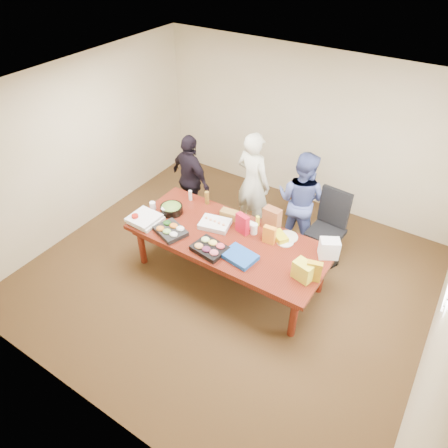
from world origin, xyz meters
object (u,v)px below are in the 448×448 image
Objects in this scene: office_chair at (326,231)px; person_right at (301,200)px; salad_bowl at (171,209)px; conference_table at (228,257)px; person_center at (253,183)px; sheet_cake at (215,224)px.

person_right is (-0.52, 0.18, 0.26)m from office_chair.
office_chair is at bearing 27.86° from salad_bowl.
salad_bowl reaches higher than conference_table.
person_center reaches higher than sheet_cake.
conference_table is at bearing -127.45° from office_chair.
conference_table is at bearing -1.81° from salad_bowl.
salad_bowl reaches higher than sheet_cake.
office_chair is at bearing 47.38° from conference_table.
person_center is 1.07× the size of person_right.
office_chair reaches higher than salad_bowl.
office_chair is at bearing -173.32° from person_center.
person_center is 1.13m from sheet_cake.
person_center is at bearing 59.64° from salad_bowl.
sheet_cake is at bearing -137.42° from office_chair.
sheet_cake is 0.73m from salad_bowl.
person_right is at bearing 165.87° from office_chair.
salad_bowl is (-1.02, 0.03, 0.43)m from conference_table.
sheet_cake is 1.24× the size of salad_bowl.
person_center is 0.82m from person_right.
office_chair is 2.32m from salad_bowl.
person_right is 1.97m from salad_bowl.
conference_table is 1.74× the size of person_right.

